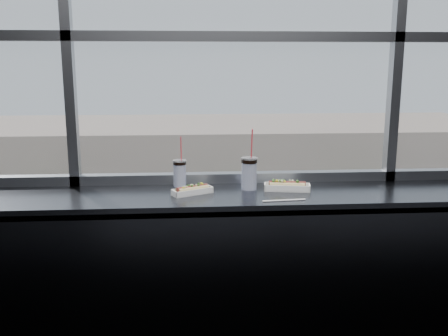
{
  "coord_description": "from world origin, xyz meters",
  "views": [
    {
      "loc": [
        -0.3,
        -1.58,
        1.84
      ],
      "look_at": [
        -0.09,
        1.23,
        1.25
      ],
      "focal_mm": 40.0,
      "sensor_mm": 36.0,
      "label": 1
    }
  ],
  "objects": [
    {
      "name": "pedestrian_d",
      "position": [
        7.83,
        29.26,
        -9.85
      ],
      "size": [
        0.74,
        0.99,
        2.23
      ],
      "primitive_type": "imported",
      "rotation": [
        0.0,
        0.0,
        4.71
      ],
      "color": "#66605B",
      "rests_on": "far_sidewalk"
    },
    {
      "name": "tree_center",
      "position": [
        2.18,
        29.5,
        -7.73
      ],
      "size": [
        3.08,
        3.08,
        4.82
      ],
      "color": "#47382B",
      "rests_on": "far_sidewalk"
    },
    {
      "name": "plaza_ground",
      "position": [
        0.0,
        45.0,
        -11.0
      ],
      "size": [
        120.0,
        120.0,
        0.0
      ],
      "primitive_type": "plane",
      "color": "#B1B1B1",
      "rests_on": "ground"
    },
    {
      "name": "counter_fascia",
      "position": [
        0.0,
        0.97,
        0.55
      ],
      "size": [
        6.0,
        0.04,
        1.04
      ],
      "primitive_type": "cube",
      "color": "#484B53",
      "rests_on": "ground"
    },
    {
      "name": "soda_cup_left",
      "position": [
        -0.35,
        1.41,
        1.19
      ],
      "size": [
        0.08,
        0.08,
        0.31
      ],
      "color": "white",
      "rests_on": "counter"
    },
    {
      "name": "soda_cup_right",
      "position": [
        0.06,
        1.31,
        1.21
      ],
      "size": [
        0.1,
        0.1,
        0.37
      ],
      "color": "white",
      "rests_on": "counter"
    },
    {
      "name": "far_sidewalk",
      "position": [
        0.0,
        29.5,
        -10.98
      ],
      "size": [
        80.0,
        6.0,
        0.04
      ],
      "primitive_type": "cube",
      "color": "#B1B1B1",
      "rests_on": "plaza_ground"
    },
    {
      "name": "car_far_b",
      "position": [
        2.8,
        25.5,
        -9.98
      ],
      "size": [
        3.06,
        5.97,
        1.91
      ],
      "primitive_type": "imported",
      "rotation": [
        0.0,
        0.0,
        1.69
      ],
      "color": "#AA3720",
      "rests_on": "street_asphalt"
    },
    {
      "name": "wall_back_lower",
      "position": [
        0.0,
        1.5,
        0.55
      ],
      "size": [
        6.0,
        0.0,
        6.0
      ],
      "primitive_type": "plane",
      "rotation": [
        1.57,
        0.0,
        0.0
      ],
      "color": "black",
      "rests_on": "ground"
    },
    {
      "name": "tree_right",
      "position": [
        11.51,
        29.5,
        -7.44
      ],
      "size": [
        3.36,
        3.36,
        5.25
      ],
      "color": "#47382B",
      "rests_on": "far_sidewalk"
    },
    {
      "name": "pedestrian_c",
      "position": [
        4.41,
        29.88,
        -9.97
      ],
      "size": [
        0.88,
        0.66,
        1.98
      ],
      "primitive_type": "imported",
      "color": "#66605B",
      "rests_on": "far_sidewalk"
    },
    {
      "name": "pedestrian_a",
      "position": [
        -5.67,
        30.42,
        -9.99
      ],
      "size": [
        0.64,
        0.86,
        1.93
      ],
      "primitive_type": "imported",
      "rotation": [
        0.0,
        0.0,
        4.71
      ],
      "color": "#66605B",
      "rests_on": "far_sidewalk"
    },
    {
      "name": "wrapper",
      "position": [
        -0.32,
        1.23,
        1.11
      ],
      "size": [
        0.11,
        0.08,
        0.03
      ],
      "primitive_type": "ellipsoid",
      "color": "silver",
      "rests_on": "counter"
    },
    {
      "name": "car_far_a",
      "position": [
        -10.62,
        25.5,
        -9.99
      ],
      "size": [
        2.41,
        5.7,
        1.9
      ],
      "primitive_type": "imported",
      "rotation": [
        0.0,
        0.0,
        1.56
      ],
      "color": "black",
      "rests_on": "street_asphalt"
    },
    {
      "name": "tree_left",
      "position": [
        -10.12,
        29.5,
        -7.5
      ],
      "size": [
        3.3,
        3.3,
        5.16
      ],
      "color": "#47382B",
      "rests_on": "far_sidewalk"
    },
    {
      "name": "hotdog_tray_left",
      "position": [
        -0.28,
        1.22,
        1.12
      ],
      "size": [
        0.25,
        0.18,
        0.06
      ],
      "rotation": [
        0.0,
        0.0,
        0.47
      ],
      "color": "white",
      "rests_on": "counter"
    },
    {
      "name": "pedestrian_b",
      "position": [
        0.11,
        29.38,
        -9.97
      ],
      "size": [
        0.66,
        0.88,
        1.99
      ],
      "primitive_type": "imported",
      "rotation": [
        0.0,
        0.0,
        4.71
      ],
      "color": "#66605B",
      "rests_on": "far_sidewalk"
    },
    {
      "name": "loose_straw",
      "position": [
        0.22,
        1.03,
        1.1
      ],
      "size": [
        0.24,
        0.03,
        0.01
      ],
      "primitive_type": "cylinder",
      "rotation": [
        0.0,
        1.57,
        0.09
      ],
      "color": "white",
      "rests_on": "counter"
    },
    {
      "name": "far_building",
      "position": [
        0.0,
        39.5,
        -7.0
      ],
      "size": [
        50.0,
        14.0,
        8.0
      ],
      "primitive_type": "cube",
      "color": "#B79F8E",
      "rests_on": "plaza_ground"
    },
    {
      "name": "counter",
      "position": [
        0.0,
        1.23,
        1.07
      ],
      "size": [
        6.0,
        0.55,
        0.06
      ],
      "primitive_type": "cube",
      "color": "#484B53",
      "rests_on": "ground"
    },
    {
      "name": "street_asphalt",
      "position": [
        0.0,
        21.5,
        -10.97
      ],
      "size": [
        80.0,
        10.0,
        0.06
      ],
      "primitive_type": "cube",
      "color": "black",
      "rests_on": "plaza_ground"
    },
    {
      "name": "hotdog_tray_right",
      "position": [
        0.29,
        1.26,
        1.13
      ],
      "size": [
        0.28,
        0.13,
        0.07
      ],
      "rotation": [
        0.0,
        0.0,
        -0.17
      ],
      "color": "white",
      "rests_on": "counter"
    }
  ]
}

